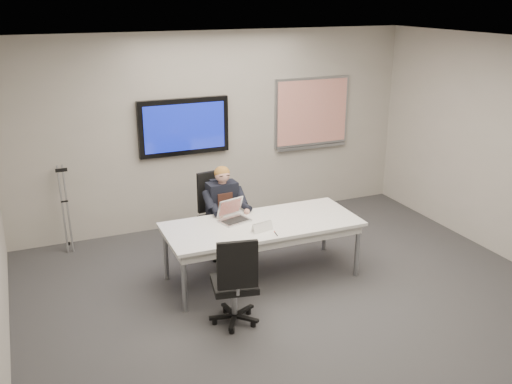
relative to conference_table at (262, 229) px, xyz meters
name	(u,v)px	position (x,y,z in m)	size (l,w,h in m)	color
floor	(312,315)	(0.14, -1.02, -0.63)	(6.00, 6.00, 0.02)	#333335
ceiling	(322,48)	(0.14, -1.02, 2.17)	(6.00, 6.00, 0.02)	white
wall_back	(217,130)	(0.14, 1.98, 0.77)	(6.00, 0.02, 2.80)	#AAA599
conference_table	(262,229)	(0.00, 0.00, 0.00)	(2.32, 0.99, 0.71)	white
tv_display	(184,127)	(-0.36, 1.93, 0.87)	(1.30, 0.09, 0.80)	black
whiteboard	(312,113)	(1.69, 1.95, 0.90)	(1.25, 0.08, 1.10)	#96989E
office_chair_far	(220,229)	(-0.23, 0.85, -0.29)	(0.60, 0.60, 1.09)	black
office_chair_near	(235,297)	(-0.68, -0.85, -0.31)	(0.57, 0.57, 1.02)	black
seated_person	(227,225)	(-0.22, 0.60, -0.14)	(0.39, 0.67, 1.23)	#1F2634
crutch	(65,207)	(-2.07, 1.77, -0.03)	(0.16, 0.33, 1.20)	#97989E
laptop	(233,215)	(-0.28, 0.23, 0.14)	(0.40, 0.41, 0.24)	silver
name_tent	(262,226)	(-0.09, -0.21, 0.13)	(0.26, 0.07, 0.10)	white
pen	(276,233)	(0.01, -0.36, 0.09)	(0.01, 0.01, 0.14)	black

